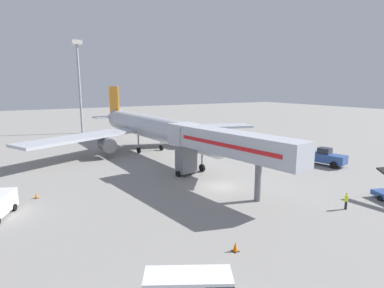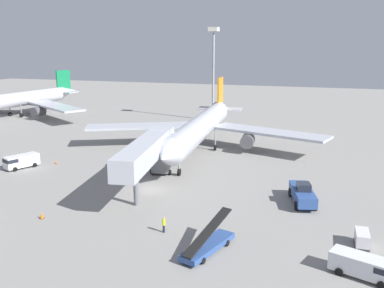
{
  "view_description": "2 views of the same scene",
  "coord_description": "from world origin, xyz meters",
  "px_view_note": "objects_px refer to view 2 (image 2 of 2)",
  "views": [
    {
      "loc": [
        -21.7,
        -29.85,
        12.23
      ],
      "look_at": [
        2.62,
        11.65,
        3.2
      ],
      "focal_mm": 29.12,
      "sensor_mm": 36.0,
      "label": 1
    },
    {
      "loc": [
        21.94,
        -50.83,
        19.46
      ],
      "look_at": [
        1.84,
        12.58,
        3.66
      ],
      "focal_mm": 39.75,
      "sensor_mm": 36.0,
      "label": 2
    }
  ],
  "objects_px": {
    "airplane_background": "(13,101)",
    "apron_light_mast": "(213,56)",
    "airplane_at_gate": "(202,126)",
    "jet_bridge": "(148,151)",
    "service_van_mid_center": "(366,266)",
    "ground_crew_worker_foreground": "(164,224)",
    "service_van_far_center": "(21,161)",
    "belt_loader_truck": "(208,244)",
    "pushback_tug": "(303,194)",
    "safety_cone_charlie": "(42,215)",
    "safety_cone_bravo": "(56,162)",
    "baggage_cart_outer_left": "(362,239)"
  },
  "relations": [
    {
      "from": "airplane_at_gate",
      "to": "belt_loader_truck",
      "type": "bearing_deg",
      "value": -72.97
    },
    {
      "from": "airplane_at_gate",
      "to": "apron_light_mast",
      "type": "xyz_separation_m",
      "value": [
        -6.23,
        31.21,
        11.85
      ]
    },
    {
      "from": "safety_cone_bravo",
      "to": "apron_light_mast",
      "type": "bearing_deg",
      "value": 73.16
    },
    {
      "from": "airplane_background",
      "to": "apron_light_mast",
      "type": "height_order",
      "value": "apron_light_mast"
    },
    {
      "from": "belt_loader_truck",
      "to": "ground_crew_worker_foreground",
      "type": "bearing_deg",
      "value": 153.67
    },
    {
      "from": "service_van_mid_center",
      "to": "apron_light_mast",
      "type": "relative_size",
      "value": 0.25
    },
    {
      "from": "belt_loader_truck",
      "to": "safety_cone_bravo",
      "type": "xyz_separation_m",
      "value": [
        -32.16,
        21.94,
        -0.48
      ]
    },
    {
      "from": "airplane_at_gate",
      "to": "pushback_tug",
      "type": "height_order",
      "value": "airplane_at_gate"
    },
    {
      "from": "service_van_mid_center",
      "to": "airplane_background",
      "type": "relative_size",
      "value": 0.12
    },
    {
      "from": "pushback_tug",
      "to": "ground_crew_worker_foreground",
      "type": "xyz_separation_m",
      "value": [
        -13.42,
        -13.03,
        -0.35
      ]
    },
    {
      "from": "safety_cone_charlie",
      "to": "baggage_cart_outer_left",
      "type": "bearing_deg",
      "value": 5.98
    },
    {
      "from": "service_van_mid_center",
      "to": "apron_light_mast",
      "type": "height_order",
      "value": "apron_light_mast"
    },
    {
      "from": "airplane_background",
      "to": "apron_light_mast",
      "type": "relative_size",
      "value": 2.16
    },
    {
      "from": "belt_loader_truck",
      "to": "service_van_mid_center",
      "type": "xyz_separation_m",
      "value": [
        14.0,
        -0.38,
        0.32
      ]
    },
    {
      "from": "airplane_at_gate",
      "to": "ground_crew_worker_foreground",
      "type": "distance_m",
      "value": 35.9
    },
    {
      "from": "service_van_mid_center",
      "to": "service_van_far_center",
      "type": "xyz_separation_m",
      "value": [
        -49.99,
        18.38,
        0.11
      ]
    },
    {
      "from": "pushback_tug",
      "to": "baggage_cart_outer_left",
      "type": "bearing_deg",
      "value": -58.5
    },
    {
      "from": "service_van_mid_center",
      "to": "airplane_background",
      "type": "distance_m",
      "value": 102.65
    },
    {
      "from": "service_van_far_center",
      "to": "airplane_at_gate",
      "type": "bearing_deg",
      "value": 39.34
    },
    {
      "from": "ground_crew_worker_foreground",
      "to": "service_van_far_center",
      "type": "bearing_deg",
      "value": 153.38
    },
    {
      "from": "service_van_mid_center",
      "to": "ground_crew_worker_foreground",
      "type": "distance_m",
      "value": 19.84
    },
    {
      "from": "jet_bridge",
      "to": "airplane_background",
      "type": "bearing_deg",
      "value": 143.39
    },
    {
      "from": "service_van_mid_center",
      "to": "airplane_background",
      "type": "xyz_separation_m",
      "value": [
        -84.44,
        58.28,
        3.35
      ]
    },
    {
      "from": "pushback_tug",
      "to": "service_van_mid_center",
      "type": "bearing_deg",
      "value": -69.12
    },
    {
      "from": "belt_loader_truck",
      "to": "airplane_background",
      "type": "relative_size",
      "value": 0.15
    },
    {
      "from": "service_van_mid_center",
      "to": "apron_light_mast",
      "type": "bearing_deg",
      "value": 114.61
    },
    {
      "from": "airplane_background",
      "to": "baggage_cart_outer_left",
      "type": "bearing_deg",
      "value": -31.76
    },
    {
      "from": "airplane_at_gate",
      "to": "jet_bridge",
      "type": "bearing_deg",
      "value": -92.05
    },
    {
      "from": "pushback_tug",
      "to": "service_van_far_center",
      "type": "distance_m",
      "value": 43.87
    },
    {
      "from": "service_van_mid_center",
      "to": "safety_cone_charlie",
      "type": "xyz_separation_m",
      "value": [
        -34.19,
        2.35,
        -0.73
      ]
    },
    {
      "from": "safety_cone_bravo",
      "to": "service_van_mid_center",
      "type": "bearing_deg",
      "value": -25.81
    },
    {
      "from": "belt_loader_truck",
      "to": "airplane_background",
      "type": "distance_m",
      "value": 91.25
    },
    {
      "from": "safety_cone_bravo",
      "to": "safety_cone_charlie",
      "type": "xyz_separation_m",
      "value": [
        11.97,
        -19.97,
        0.07
      ]
    },
    {
      "from": "pushback_tug",
      "to": "safety_cone_bravo",
      "type": "relative_size",
      "value": 12.35
    },
    {
      "from": "service_van_mid_center",
      "to": "baggage_cart_outer_left",
      "type": "bearing_deg",
      "value": 89.03
    },
    {
      "from": "belt_loader_truck",
      "to": "apron_light_mast",
      "type": "height_order",
      "value": "apron_light_mast"
    },
    {
      "from": "airplane_at_gate",
      "to": "safety_cone_charlie",
      "type": "xyz_separation_m",
      "value": [
        -8.56,
        -35.99,
        -4.23
      ]
    },
    {
      "from": "ground_crew_worker_foreground",
      "to": "safety_cone_bravo",
      "type": "relative_size",
      "value": 2.87
    },
    {
      "from": "ground_crew_worker_foreground",
      "to": "jet_bridge",
      "type": "bearing_deg",
      "value": 119.66
    },
    {
      "from": "airplane_at_gate",
      "to": "jet_bridge",
      "type": "xyz_separation_m",
      "value": [
        -0.83,
        -23.13,
        0.79
      ]
    },
    {
      "from": "belt_loader_truck",
      "to": "safety_cone_charlie",
      "type": "xyz_separation_m",
      "value": [
        -20.19,
        1.97,
        -0.41
      ]
    },
    {
      "from": "safety_cone_charlie",
      "to": "safety_cone_bravo",
      "type": "bearing_deg",
      "value": 120.94
    },
    {
      "from": "belt_loader_truck",
      "to": "service_van_mid_center",
      "type": "relative_size",
      "value": 1.25
    },
    {
      "from": "belt_loader_truck",
      "to": "apron_light_mast",
      "type": "relative_size",
      "value": 0.31
    },
    {
      "from": "service_van_far_center",
      "to": "ground_crew_worker_foreground",
      "type": "distance_m",
      "value": 34.01
    },
    {
      "from": "service_van_mid_center",
      "to": "ground_crew_worker_foreground",
      "type": "height_order",
      "value": "service_van_mid_center"
    },
    {
      "from": "airplane_background",
      "to": "belt_loader_truck",
      "type": "bearing_deg",
      "value": -39.42
    },
    {
      "from": "service_van_mid_center",
      "to": "airplane_at_gate",
      "type": "bearing_deg",
      "value": 123.76
    },
    {
      "from": "service_van_far_center",
      "to": "baggage_cart_outer_left",
      "type": "height_order",
      "value": "service_van_far_center"
    },
    {
      "from": "pushback_tug",
      "to": "belt_loader_truck",
      "type": "bearing_deg",
      "value": -116.38
    }
  ]
}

